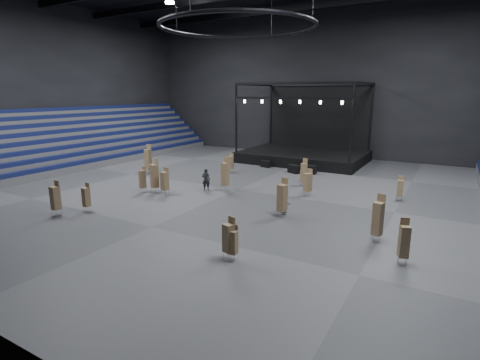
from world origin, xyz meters
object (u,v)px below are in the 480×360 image
Objects in this scene: chair_stack_2 at (86,197)px; chair_stack_3 at (378,218)px; chair_stack_10 at (165,180)px; flight_case_right at (310,170)px; chair_stack_9 at (231,162)px; chair_stack_4 at (225,174)px; chair_stack_14 at (400,187)px; chair_stack_12 at (308,182)px; chair_stack_13 at (142,179)px; crew_member at (286,203)px; stage at (306,149)px; chair_stack_0 at (404,241)px; chair_stack_15 at (233,242)px; chair_stack_5 at (282,197)px; flight_case_left at (266,164)px; man_center at (206,180)px; chair_stack_6 at (229,237)px; flight_case_mid at (294,169)px; chair_stack_8 at (304,172)px; chair_stack_1 at (55,197)px; chair_stack_11 at (155,175)px.

chair_stack_3 is at bearing 17.84° from chair_stack_2.
chair_stack_3 is 16.71m from chair_stack_10.
flight_case_right is 0.64× the size of chair_stack_9.
chair_stack_4 is at bearing 176.42° from chair_stack_3.
chair_stack_10 is 1.19× the size of chair_stack_14.
chair_stack_3 reaches higher than chair_stack_14.
chair_stack_4 reaches higher than chair_stack_12.
flight_case_right is 10.70m from chair_stack_4.
crew_member is (12.49, 0.67, -0.36)m from chair_stack_13.
chair_stack_2 is (-6.10, -26.60, -0.40)m from stage.
chair_stack_0 is at bearing -25.53° from chair_stack_4.
chair_stack_5 is at bearing 89.20° from chair_stack_15.
chair_stack_5 is 1.20× the size of chair_stack_12.
chair_stack_4 is (1.47, -10.72, 1.08)m from flight_case_left.
chair_stack_10 is 1.20× the size of man_center.
chair_stack_12 is at bearing 110.06° from chair_stack_6.
chair_stack_9 is (-3.36, 6.38, -0.37)m from chair_stack_4.
chair_stack_6 is at bearing -80.87° from flight_case_right.
flight_case_mid is 0.80× the size of crew_member.
chair_stack_15 is at bearing -76.60° from stage.
chair_stack_13 is at bearing 97.63° from chair_stack_2.
chair_stack_14 is (6.17, 8.19, -0.37)m from chair_stack_5.
chair_stack_13 reaches higher than chair_stack_14.
chair_stack_3 reaches higher than crew_member.
chair_stack_0 is at bearing -48.34° from flight_case_left.
stage is 6.30× the size of chair_stack_12.
chair_stack_6 is at bearing -55.46° from chair_stack_4.
chair_stack_0 reaches higher than crew_member.
flight_case_left is at bearing 143.15° from chair_stack_8.
chair_stack_4 is (-3.91, -9.90, 1.01)m from flight_case_right.
chair_stack_5 reaches higher than chair_stack_10.
chair_stack_2 reaches higher than flight_case_mid.
chair_stack_15 is 1.14× the size of crew_member.
chair_stack_5 reaches higher than chair_stack_1.
chair_stack_6 reaches higher than crew_member.
crew_member is at bearing 128.70° from chair_stack_0.
chair_stack_5 reaches higher than chair_stack_0.
chair_stack_11 is (-11.93, 7.75, 0.30)m from chair_stack_6.
chair_stack_5 is at bearing -77.59° from flight_case_right.
chair_stack_13 is at bearing 147.18° from chair_stack_0.
chair_stack_11 is 14.43m from chair_stack_15.
chair_stack_12 is at bearing 108.74° from chair_stack_0.
chair_stack_5 reaches higher than chair_stack_2.
flight_case_right is 0.65× the size of chair_stack_2.
chair_stack_2 is 13.48m from chair_stack_5.
chair_stack_1 reaches higher than man_center.
chair_stack_10 is at bearing 72.89° from chair_stack_1.
chair_stack_9 is 11.08m from chair_stack_12.
chair_stack_14 is 9.67m from crew_member.
chair_stack_6 is 1.21× the size of chair_stack_15.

